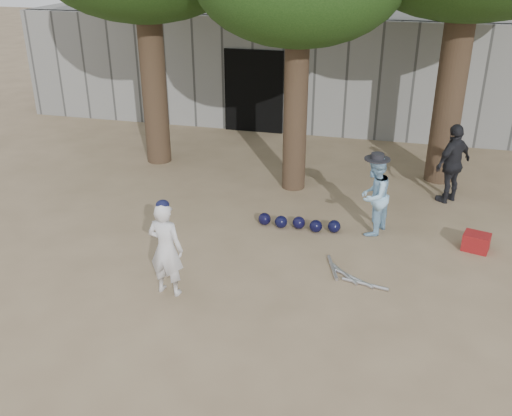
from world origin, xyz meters
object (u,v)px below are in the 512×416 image
(spectator_blue, at_px, (374,196))
(spectator_dark, at_px, (453,164))
(boy_player, at_px, (166,249))
(red_bag, at_px, (476,242))

(spectator_blue, xyz_separation_m, spectator_dark, (1.40, 1.79, 0.08))
(boy_player, distance_m, red_bag, 5.20)
(red_bag, bearing_deg, spectator_dark, 100.14)
(spectator_blue, distance_m, red_bag, 1.86)
(spectator_dark, distance_m, red_bag, 2.13)
(spectator_dark, bearing_deg, spectator_blue, 2.90)
(boy_player, xyz_separation_m, spectator_dark, (4.18, 4.48, 0.07))
(spectator_blue, distance_m, spectator_dark, 2.28)
(spectator_blue, relative_size, red_bag, 3.41)
(spectator_dark, bearing_deg, red_bag, 51.16)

